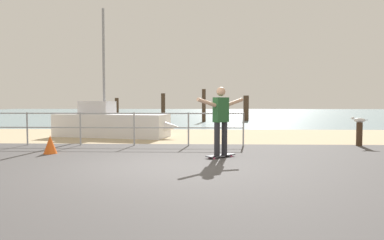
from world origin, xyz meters
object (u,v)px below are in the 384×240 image
(skateboard, at_px, (221,155))
(sailboat, at_px, (115,124))
(seagull, at_px, (359,120))
(traffic_cone, at_px, (50,145))
(bollard_short, at_px, (359,135))
(skateboarder, at_px, (221,117))

(skateboard, bearing_deg, sailboat, 127.86)
(sailboat, relative_size, seagull, 10.70)
(seagull, distance_m, traffic_cone, 9.02)
(bollard_short, relative_size, traffic_cone, 1.49)
(sailboat, relative_size, skateboard, 6.76)
(traffic_cone, bearing_deg, skateboard, -6.26)
(skateboarder, xyz_separation_m, traffic_cone, (-4.44, 0.49, -0.77))
(sailboat, bearing_deg, bollard_short, -17.34)
(skateboarder, bearing_deg, bollard_short, 28.69)
(skateboard, height_order, bollard_short, bollard_short)
(sailboat, height_order, skateboard, sailboat)
(bollard_short, xyz_separation_m, traffic_cone, (-8.81, -1.91, -0.12))
(sailboat, relative_size, traffic_cone, 10.13)
(skateboarder, xyz_separation_m, bollard_short, (4.38, 2.39, -0.65))
(sailboat, bearing_deg, skateboard, -52.14)
(skateboard, distance_m, seagull, 5.03)
(skateboarder, relative_size, bollard_short, 2.22)
(bollard_short, height_order, seagull, seagull)
(bollard_short, bearing_deg, seagull, 159.98)
(skateboarder, distance_m, seagull, 4.98)
(sailboat, bearing_deg, traffic_cone, -97.31)
(skateboard, xyz_separation_m, traffic_cone, (-4.44, 0.49, 0.18))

